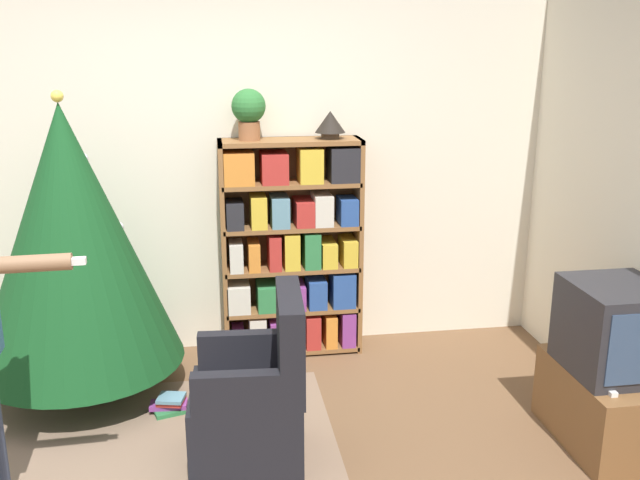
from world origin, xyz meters
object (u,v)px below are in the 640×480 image
(television, at_px, (615,328))
(potted_plant, at_px, (249,111))
(armchair, at_px, (255,404))
(bookshelf, at_px, (293,249))
(table_lamp, at_px, (330,123))
(christmas_tree, at_px, (71,238))

(television, height_order, potted_plant, potted_plant)
(armchair, distance_m, potted_plant, 1.90)
(bookshelf, bearing_deg, table_lamp, 2.10)
(bookshelf, xyz_separation_m, christmas_tree, (-1.36, -0.41, 0.25))
(potted_plant, xyz_separation_m, table_lamp, (0.53, -0.00, -0.09))
(potted_plant, distance_m, table_lamp, 0.54)
(bookshelf, height_order, armchair, bookshelf)
(christmas_tree, xyz_separation_m, table_lamp, (1.61, 0.42, 0.60))
(bookshelf, xyz_separation_m, television, (1.53, -1.44, -0.08))
(television, height_order, table_lamp, table_lamp)
(christmas_tree, relative_size, table_lamp, 9.28)
(television, bearing_deg, bookshelf, 136.62)
(bookshelf, bearing_deg, potted_plant, 178.03)
(christmas_tree, bearing_deg, bookshelf, 16.96)
(bookshelf, relative_size, potted_plant, 4.54)
(potted_plant, bearing_deg, armchair, -93.74)
(bookshelf, distance_m, television, 2.10)
(potted_plant, relative_size, table_lamp, 1.64)
(television, xyz_separation_m, table_lamp, (-1.27, 1.45, 0.92))
(television, relative_size, christmas_tree, 0.28)
(table_lamp, bearing_deg, armchair, -114.90)
(armchair, height_order, potted_plant, potted_plant)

